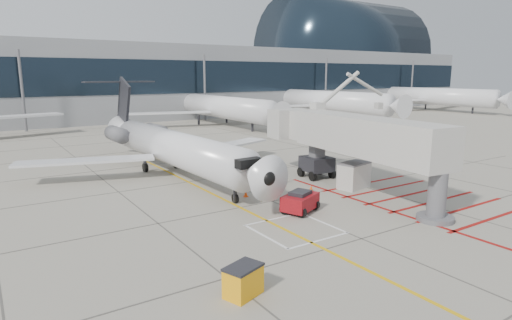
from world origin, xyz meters
TOP-DOWN VIEW (x-y plane):
  - ground_plane at (0.00, 0.00)m, footprint 260.00×260.00m
  - regional_jet at (-2.53, 12.14)m, footprint 25.10×31.14m
  - jet_bridge at (6.39, 1.87)m, footprint 10.60×19.11m
  - pushback_tug at (0.13, 1.23)m, footprint 2.82×2.35m
  - spill_bin at (-8.16, -5.59)m, footprint 1.65×1.36m
  - baggage_cart at (2.20, 7.63)m, footprint 2.52×2.05m
  - ground_power_unit at (7.15, 3.52)m, footprint 2.69×1.89m
  - cone_nose at (-0.91, 5.90)m, footprint 0.31×0.31m
  - cone_side at (3.76, 4.42)m, footprint 0.35×0.35m
  - terminal_building at (10.00, 70.00)m, footprint 180.00×28.00m
  - terminal_glass_band at (10.00, 55.95)m, footprint 180.00×0.10m
  - terminal_dome at (70.00, 70.00)m, footprint 40.00×28.00m
  - bg_aircraft_c at (18.37, 46.00)m, footprint 32.72×36.35m
  - bg_aircraft_d at (41.69, 46.00)m, footprint 35.50×39.44m
  - bg_aircraft_e at (75.04, 46.00)m, footprint 35.76×39.74m

SIDE VIEW (x-z plane):
  - ground_plane at x=0.00m, z-range 0.00..0.00m
  - cone_nose at x=-0.91m, z-range 0.00..0.43m
  - cone_side at x=3.76m, z-range 0.00..0.48m
  - spill_bin at x=-8.16m, z-range 0.00..1.23m
  - baggage_cart at x=2.20m, z-range 0.00..1.37m
  - pushback_tug at x=0.13m, z-range 0.00..1.41m
  - ground_power_unit at x=7.15m, z-range 0.00..1.95m
  - jet_bridge at x=6.39m, z-range 0.00..7.31m
  - regional_jet at x=-2.53m, z-range 0.00..7.94m
  - bg_aircraft_c at x=18.37m, z-range 0.00..10.91m
  - bg_aircraft_d at x=41.69m, z-range 0.00..11.83m
  - bg_aircraft_e at x=75.04m, z-range 0.00..11.92m
  - terminal_building at x=10.00m, z-range 0.00..14.00m
  - terminal_glass_band at x=10.00m, z-range 5.00..11.00m
  - terminal_dome at x=70.00m, z-range 0.00..28.00m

